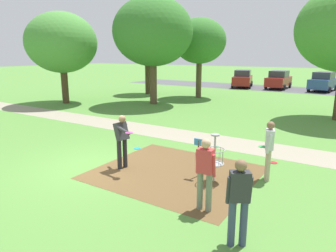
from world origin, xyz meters
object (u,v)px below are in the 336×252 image
(tree_near_right, at_px, (153,32))
(parked_car_center_left, at_px, (279,80))
(frisbee_by_tee, at_px, (241,196))
(frisbee_far_right, at_px, (274,163))
(frisbee_scattered_a, at_px, (216,147))
(disc_golf_basket, at_px, (213,156))
(tree_near_left, at_px, (62,43))
(parked_car_leftmost, at_px, (243,79))
(tree_mid_left, at_px, (200,41))
(player_waiting_right, at_px, (239,198))
(parked_car_center_right, at_px, (323,82))
(player_throwing, at_px, (269,147))
(player_foreground_watching, at_px, (205,171))
(player_waiting_left, at_px, (122,138))
(tree_mid_center, at_px, (147,48))
(frisbee_mid_grass, at_px, (137,148))
(frisbee_near_basket, at_px, (199,151))

(tree_near_right, bearing_deg, parked_car_center_left, 70.91)
(frisbee_by_tee, bearing_deg, parked_car_center_left, 101.33)
(frisbee_far_right, xyz_separation_m, frisbee_scattered_a, (-2.33, 0.63, 0.00))
(frisbee_by_tee, bearing_deg, disc_golf_basket, 154.06)
(tree_near_left, relative_size, parked_car_leftmost, 1.42)
(frisbee_far_right, relative_size, tree_mid_left, 0.04)
(player_waiting_right, height_order, parked_car_center_right, parked_car_center_right)
(player_throwing, bearing_deg, tree_mid_left, 123.74)
(player_foreground_watching, bearing_deg, parked_car_center_right, 91.12)
(player_waiting_left, xyz_separation_m, tree_near_right, (-6.54, 10.90, 4.00))
(disc_golf_basket, xyz_separation_m, parked_car_center_left, (-4.13, 25.31, 0.17))
(player_waiting_right, height_order, tree_near_left, tree_near_left)
(player_foreground_watching, distance_m, player_waiting_left, 3.48)
(tree_mid_center, relative_size, parked_car_center_right, 1.26)
(tree_near_right, xyz_separation_m, parked_car_center_left, (5.19, 15.01, -4.07))
(frisbee_far_right, relative_size, tree_mid_center, 0.05)
(parked_car_center_left, bearing_deg, player_foreground_watching, -80.16)
(tree_mid_center, height_order, parked_car_center_left, tree_mid_center)
(disc_golf_basket, height_order, player_foreground_watching, player_foreground_watching)
(parked_car_center_right, bearing_deg, frisbee_by_tee, -87.72)
(frisbee_by_tee, distance_m, tree_mid_center, 21.04)
(player_throwing, relative_size, parked_car_center_right, 0.39)
(player_waiting_left, height_order, tree_mid_left, tree_mid_left)
(player_foreground_watching, xyz_separation_m, player_waiting_left, (-3.33, 1.01, 0.02))
(disc_golf_basket, distance_m, tree_mid_center, 19.85)
(player_waiting_left, bearing_deg, frisbee_mid_grass, 115.59)
(player_waiting_left, xyz_separation_m, frisbee_mid_grass, (-0.89, 1.86, -0.98))
(parked_car_center_left, bearing_deg, frisbee_by_tee, -78.67)
(player_throwing, distance_m, tree_mid_left, 17.33)
(tree_mid_center, xyz_separation_m, parked_car_leftmost, (5.29, 10.03, -3.09))
(frisbee_near_basket, xyz_separation_m, parked_car_leftmost, (-6.20, 22.38, 0.91))
(parked_car_center_left, bearing_deg, parked_car_leftmost, -169.59)
(tree_near_right, distance_m, tree_mid_center, 5.77)
(frisbee_near_basket, bearing_deg, tree_near_right, 134.10)
(parked_car_leftmost, bearing_deg, frisbee_far_right, -68.27)
(player_foreground_watching, relative_size, frisbee_mid_grass, 7.02)
(parked_car_center_left, bearing_deg, frisbee_near_basket, -83.59)
(tree_near_left, bearing_deg, tree_near_right, 29.64)
(player_throwing, bearing_deg, disc_golf_basket, -142.99)
(player_waiting_left, relative_size, parked_car_center_right, 0.39)
(disc_golf_basket, height_order, parked_car_leftmost, parked_car_leftmost)
(disc_golf_basket, distance_m, player_waiting_left, 2.86)
(frisbee_far_right, bearing_deg, parked_car_center_right, 92.74)
(frisbee_scattered_a, xyz_separation_m, tree_near_right, (-8.10, 7.21, 4.98))
(frisbee_by_tee, xyz_separation_m, tree_mid_left, (-9.18, 15.57, 4.49))
(frisbee_by_tee, xyz_separation_m, frisbee_scattered_a, (-2.27, 3.59, 0.00))
(parked_car_leftmost, bearing_deg, player_waiting_right, -70.92)
(tree_near_left, bearing_deg, tree_mid_center, 75.77)
(player_foreground_watching, distance_m, frisbee_scattered_a, 5.10)
(frisbee_scattered_a, xyz_separation_m, parked_car_leftmost, (-6.51, 21.56, 0.91))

